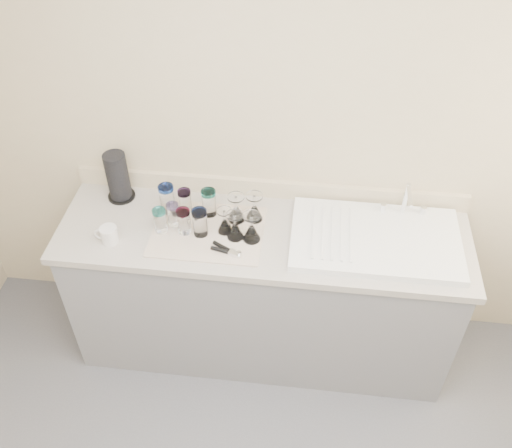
# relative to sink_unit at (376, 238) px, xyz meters

# --- Properties ---
(room_envelope) EXTENTS (3.54, 3.50, 2.52)m
(room_envelope) POSITION_rel_sink_unit_xyz_m (-0.55, -1.20, 0.64)
(room_envelope) COLOR #4F4F54
(room_envelope) RESTS_ON ground
(counter_unit) EXTENTS (2.06, 0.62, 0.90)m
(counter_unit) POSITION_rel_sink_unit_xyz_m (-0.55, -0.00, -0.47)
(counter_unit) COLOR slate
(counter_unit) RESTS_ON ground
(sink_unit) EXTENTS (0.82, 0.50, 0.22)m
(sink_unit) POSITION_rel_sink_unit_xyz_m (0.00, 0.00, 0.00)
(sink_unit) COLOR white
(sink_unit) RESTS_ON counter_unit
(dish_towel) EXTENTS (0.55, 0.42, 0.01)m
(dish_towel) POSITION_rel_sink_unit_xyz_m (-0.83, -0.03, -0.02)
(dish_towel) COLOR silver
(dish_towel) RESTS_ON counter_unit
(tumbler_teal) EXTENTS (0.08, 0.08, 0.16)m
(tumbler_teal) POSITION_rel_sink_unit_xyz_m (-1.06, 0.10, 0.07)
(tumbler_teal) COLOR white
(tumbler_teal) RESTS_ON dish_towel
(tumbler_cyan) EXTENTS (0.07, 0.07, 0.13)m
(tumbler_cyan) POSITION_rel_sink_unit_xyz_m (-0.96, 0.10, 0.06)
(tumbler_cyan) COLOR white
(tumbler_cyan) RESTS_ON dish_towel
(tumbler_purple) EXTENTS (0.08, 0.08, 0.15)m
(tumbler_purple) POSITION_rel_sink_unit_xyz_m (-0.84, 0.10, 0.06)
(tumbler_purple) COLOR white
(tumbler_purple) RESTS_ON dish_towel
(tumbler_magenta) EXTENTS (0.07, 0.07, 0.13)m
(tumbler_magenta) POSITION_rel_sink_unit_xyz_m (-1.06, -0.05, 0.06)
(tumbler_magenta) COLOR white
(tumbler_magenta) RESTS_ON dish_towel
(tumbler_blue) EXTENTS (0.07, 0.07, 0.14)m
(tumbler_blue) POSITION_rel_sink_unit_xyz_m (-0.94, -0.05, 0.06)
(tumbler_blue) COLOR white
(tumbler_blue) RESTS_ON dish_towel
(tumbler_lavender) EXTENTS (0.07, 0.07, 0.15)m
(tumbler_lavender) POSITION_rel_sink_unit_xyz_m (-0.86, -0.05, 0.06)
(tumbler_lavender) COLOR white
(tumbler_lavender) RESTS_ON dish_towel
(tumbler_extra) EXTENTS (0.06, 0.06, 0.12)m
(tumbler_extra) POSITION_rel_sink_unit_xyz_m (-1.00, 0.00, 0.05)
(tumbler_extra) COLOR white
(tumbler_extra) RESTS_ON dish_towel
(goblet_back_left) EXTENTS (0.09, 0.09, 0.15)m
(goblet_back_left) POSITION_rel_sink_unit_xyz_m (-0.70, 0.07, 0.04)
(goblet_back_left) COLOR white
(goblet_back_left) RESTS_ON dish_towel
(goblet_back_right) EXTENTS (0.09, 0.09, 0.15)m
(goblet_back_right) POSITION_rel_sink_unit_xyz_m (-0.61, 0.09, 0.04)
(goblet_back_right) COLOR white
(goblet_back_right) RESTS_ON dish_towel
(goblet_front_left) EXTENTS (0.08, 0.08, 0.15)m
(goblet_front_left) POSITION_rel_sink_unit_xyz_m (-0.68, -0.06, 0.04)
(goblet_front_left) COLOR white
(goblet_front_left) RESTS_ON dish_towel
(goblet_front_right) EXTENTS (0.09, 0.09, 0.16)m
(goblet_front_right) POSITION_rel_sink_unit_xyz_m (-0.60, -0.06, 0.04)
(goblet_front_right) COLOR white
(goblet_front_right) RESTS_ON dish_towel
(goblet_extra) EXTENTS (0.08, 0.08, 0.13)m
(goblet_extra) POSITION_rel_sink_unit_xyz_m (-0.74, -0.02, 0.03)
(goblet_extra) COLOR white
(goblet_extra) RESTS_ON dish_towel
(can_opener) EXTENTS (0.16, 0.10, 0.02)m
(can_opener) POSITION_rel_sink_unit_xyz_m (-0.71, -0.17, -0.00)
(can_opener) COLOR silver
(can_opener) RESTS_ON dish_towel
(white_mug) EXTENTS (0.12, 0.09, 0.09)m
(white_mug) POSITION_rel_sink_unit_xyz_m (-1.29, -0.15, 0.02)
(white_mug) COLOR silver
(white_mug) RESTS_ON counter_unit
(paper_towel_roll) EXTENTS (0.14, 0.14, 0.27)m
(paper_towel_roll) POSITION_rel_sink_unit_xyz_m (-1.33, 0.18, 0.11)
(paper_towel_roll) COLOR black
(paper_towel_roll) RESTS_ON counter_unit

